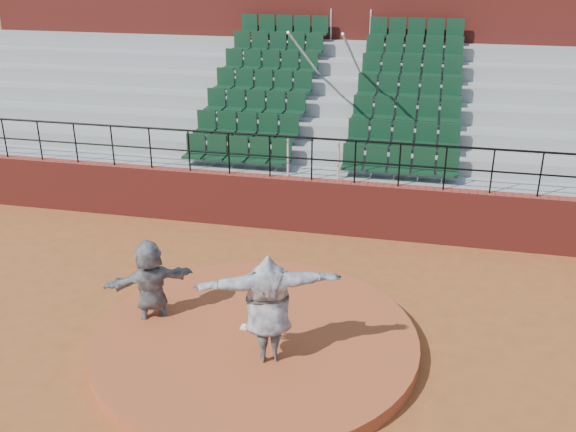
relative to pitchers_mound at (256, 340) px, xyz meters
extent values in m
plane|color=brown|center=(0.00, 0.00, -0.12)|extent=(90.00, 90.00, 0.00)
cylinder|color=#A44824|center=(0.00, 0.00, 0.00)|extent=(5.50, 5.50, 0.25)
cube|color=white|center=(0.00, 0.15, 0.14)|extent=(0.60, 0.15, 0.03)
cube|color=maroon|center=(0.00, 5.00, 0.53)|extent=(24.00, 0.30, 1.30)
cylinder|color=black|center=(0.00, 5.00, 2.17)|extent=(24.00, 0.05, 0.05)
cylinder|color=black|center=(0.00, 5.00, 1.68)|extent=(24.00, 0.04, 0.04)
cylinder|color=black|center=(-8.00, 5.00, 1.67)|extent=(0.04, 0.04, 1.00)
cylinder|color=black|center=(-7.00, 5.00, 1.67)|extent=(0.04, 0.04, 1.00)
cylinder|color=black|center=(-6.00, 5.00, 1.67)|extent=(0.04, 0.04, 1.00)
cylinder|color=black|center=(-5.00, 5.00, 1.67)|extent=(0.04, 0.04, 1.00)
cylinder|color=black|center=(-4.00, 5.00, 1.67)|extent=(0.04, 0.04, 1.00)
cylinder|color=black|center=(-3.00, 5.00, 1.67)|extent=(0.04, 0.04, 1.00)
cylinder|color=black|center=(-2.00, 5.00, 1.67)|extent=(0.04, 0.04, 1.00)
cylinder|color=black|center=(-1.00, 5.00, 1.67)|extent=(0.04, 0.04, 1.00)
cylinder|color=black|center=(0.00, 5.00, 1.67)|extent=(0.04, 0.04, 1.00)
cylinder|color=black|center=(1.00, 5.00, 1.67)|extent=(0.04, 0.04, 1.00)
cylinder|color=black|center=(2.00, 5.00, 1.67)|extent=(0.04, 0.04, 1.00)
cylinder|color=black|center=(3.00, 5.00, 1.67)|extent=(0.04, 0.04, 1.00)
cylinder|color=black|center=(4.00, 5.00, 1.67)|extent=(0.04, 0.04, 1.00)
cylinder|color=black|center=(5.00, 5.00, 1.67)|extent=(0.04, 0.04, 1.00)
cube|color=gray|center=(0.00, 5.58, 0.53)|extent=(24.00, 0.85, 1.30)
cube|color=#10311C|center=(-1.98, 5.59, 1.54)|extent=(2.75, 0.48, 0.72)
cube|color=#10311C|center=(1.98, 5.59, 1.54)|extent=(2.75, 0.48, 0.72)
cube|color=gray|center=(0.00, 6.43, 0.73)|extent=(24.00, 0.85, 1.70)
cube|color=#10311C|center=(-1.98, 6.44, 1.94)|extent=(2.75, 0.48, 0.72)
cube|color=#10311C|center=(1.98, 6.44, 1.94)|extent=(2.75, 0.48, 0.72)
cube|color=gray|center=(0.00, 7.28, 0.93)|extent=(24.00, 0.85, 2.10)
cube|color=#10311C|center=(-1.98, 7.29, 2.33)|extent=(2.75, 0.48, 0.72)
cube|color=#10311C|center=(1.98, 7.29, 2.33)|extent=(2.75, 0.48, 0.72)
cube|color=gray|center=(0.00, 8.12, 1.12)|extent=(24.00, 0.85, 2.50)
cube|color=#10311C|center=(-1.98, 8.13, 2.73)|extent=(2.75, 0.48, 0.72)
cube|color=#10311C|center=(1.98, 8.13, 2.73)|extent=(2.75, 0.48, 0.72)
cube|color=gray|center=(0.00, 8.97, 1.33)|extent=(24.00, 0.85, 2.90)
cube|color=#10311C|center=(-1.98, 8.98, 3.14)|extent=(2.75, 0.48, 0.72)
cube|color=#10311C|center=(1.98, 8.98, 3.14)|extent=(2.75, 0.48, 0.72)
cube|color=gray|center=(0.00, 9.82, 1.52)|extent=(24.00, 0.85, 3.30)
cube|color=#10311C|center=(-1.98, 9.83, 3.53)|extent=(2.75, 0.48, 0.72)
cube|color=#10311C|center=(1.98, 9.83, 3.53)|extent=(2.75, 0.48, 0.72)
cube|color=gray|center=(0.00, 10.68, 1.73)|extent=(24.00, 0.85, 3.70)
cube|color=#10311C|center=(-1.98, 10.69, 3.94)|extent=(2.75, 0.48, 0.72)
cube|color=#10311C|center=(1.98, 10.69, 3.94)|extent=(2.75, 0.48, 0.72)
cylinder|color=silver|center=(-0.60, 8.12, 3.28)|extent=(0.06, 5.97, 2.46)
cylinder|color=silver|center=(0.60, 8.12, 3.28)|extent=(0.06, 5.97, 2.46)
cube|color=maroon|center=(0.00, 12.60, 3.43)|extent=(24.00, 3.00, 7.10)
imported|color=black|center=(0.38, -0.60, 1.04)|extent=(2.31, 1.38, 1.83)
imported|color=black|center=(-1.94, 0.19, 0.72)|extent=(1.58, 1.31, 1.70)
camera|label=1|loc=(2.57, -8.90, 6.18)|focal=40.00mm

